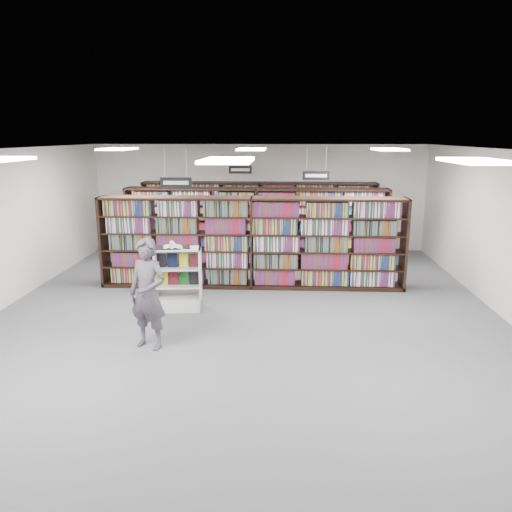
{
  "coord_description": "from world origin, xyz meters",
  "views": [
    {
      "loc": [
        0.67,
        -9.21,
        3.46
      ],
      "look_at": [
        0.17,
        0.5,
        1.1
      ],
      "focal_mm": 35.0,
      "sensor_mm": 36.0,
      "label": 1
    }
  ],
  "objects_px": {
    "endcap_display": "(179,288)",
    "open_book": "(173,246)",
    "shopper": "(148,294)",
    "bookshelf_row_near": "(252,243)"
  },
  "relations": [
    {
      "from": "endcap_display",
      "to": "open_book",
      "type": "distance_m",
      "value": 0.88
    },
    {
      "from": "open_book",
      "to": "shopper",
      "type": "distance_m",
      "value": 1.9
    },
    {
      "from": "endcap_display",
      "to": "shopper",
      "type": "height_order",
      "value": "shopper"
    },
    {
      "from": "open_book",
      "to": "shopper",
      "type": "bearing_deg",
      "value": -102.85
    },
    {
      "from": "bookshelf_row_near",
      "to": "open_book",
      "type": "distance_m",
      "value": 2.24
    },
    {
      "from": "bookshelf_row_near",
      "to": "open_book",
      "type": "bearing_deg",
      "value": -131.47
    },
    {
      "from": "bookshelf_row_near",
      "to": "shopper",
      "type": "distance_m",
      "value": 3.83
    },
    {
      "from": "endcap_display",
      "to": "open_book",
      "type": "xyz_separation_m",
      "value": [
        -0.09,
        -0.02,
        0.87
      ]
    },
    {
      "from": "bookshelf_row_near",
      "to": "endcap_display",
      "type": "distance_m",
      "value": 2.23
    },
    {
      "from": "endcap_display",
      "to": "open_book",
      "type": "height_order",
      "value": "open_book"
    }
  ]
}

